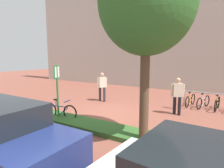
% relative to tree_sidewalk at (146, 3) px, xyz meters
% --- Properties ---
extents(ground_plane, '(60.00, 60.00, 0.00)m').
position_rel_tree_sidewalk_xyz_m(ground_plane, '(-2.60, 1.92, -4.17)').
color(ground_plane, brown).
extents(building_facade, '(28.00, 1.20, 10.00)m').
position_rel_tree_sidewalk_xyz_m(building_facade, '(-2.60, 10.79, 0.83)').
color(building_facade, '#B2ADA3').
rests_on(building_facade, ground).
extents(planter_strip, '(7.00, 1.10, 0.16)m').
position_rel_tree_sidewalk_xyz_m(planter_strip, '(-3.57, 0.19, -4.09)').
color(planter_strip, '#336028').
rests_on(planter_strip, ground).
extents(tree_sidewalk, '(2.77, 2.77, 5.71)m').
position_rel_tree_sidewalk_xyz_m(tree_sidewalk, '(0.00, 0.00, 0.00)').
color(tree_sidewalk, brown).
rests_on(tree_sidewalk, ground).
extents(parking_sign_post, '(0.11, 0.36, 2.31)m').
position_rel_tree_sidewalk_xyz_m(parking_sign_post, '(-3.97, 0.19, -2.65)').
color(parking_sign_post, '#2D7238').
rests_on(parking_sign_post, ground).
extents(bike_at_sign, '(1.66, 0.47, 0.86)m').
position_rel_tree_sidewalk_xyz_m(bike_at_sign, '(-3.97, 0.28, -3.82)').
color(bike_at_sign, black).
rests_on(bike_at_sign, ground).
extents(bike_rack_cluster, '(2.66, 1.64, 0.83)m').
position_rel_tree_sidewalk_xyz_m(bike_rack_cluster, '(1.30, 5.56, -3.82)').
color(bike_rack_cluster, '#99999E').
rests_on(bike_rack_cluster, ground).
extents(bollard_steel, '(0.16, 0.16, 0.90)m').
position_rel_tree_sidewalk_xyz_m(bollard_steel, '(-0.25, 4.58, -3.72)').
color(bollard_steel, '#ADADB2').
rests_on(bollard_steel, ground).
extents(person_shirt_white, '(0.47, 0.52, 1.72)m').
position_rel_tree_sidewalk_xyz_m(person_shirt_white, '(-4.37, 3.99, -3.18)').
color(person_shirt_white, '#2D2D38').
rests_on(person_shirt_white, ground).
extents(person_shirt_blue, '(0.55, 0.40, 1.72)m').
position_rel_tree_sidewalk_xyz_m(person_shirt_blue, '(0.11, 3.60, -3.18)').
color(person_shirt_blue, black).
rests_on(person_shirt_blue, ground).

